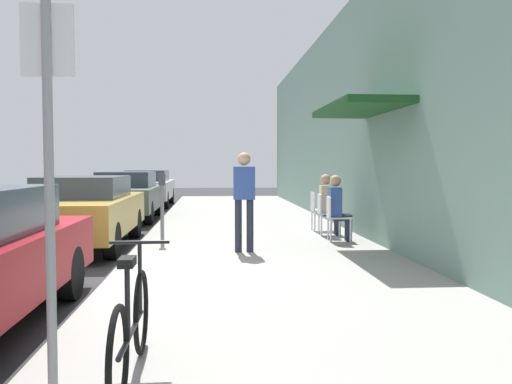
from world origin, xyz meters
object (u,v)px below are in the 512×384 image
(parked_car_2, at_px, (126,195))
(cafe_chair_0, at_px, (335,215))
(parked_car_3, at_px, (148,187))
(seated_patron_1, at_px, (328,202))
(cafe_chair_2, at_px, (318,208))
(parked_car_1, at_px, (83,210))
(street_sign, at_px, (49,160))
(cafe_chair_1, at_px, (325,211))
(parking_meter, at_px, (162,203))
(bicycle_0, at_px, (131,328))
(seated_patron_0, at_px, (338,206))
(pedestrian_standing, at_px, (244,194))

(parked_car_2, relative_size, cafe_chair_0, 5.06)
(parked_car_3, xyz_separation_m, seated_patron_1, (4.95, -10.00, 0.08))
(cafe_chair_2, bearing_deg, parked_car_3, 117.88)
(cafe_chair_0, bearing_deg, parked_car_2, 130.62)
(cafe_chair_2, bearing_deg, parked_car_2, 140.53)
(parked_car_1, height_order, seated_patron_1, seated_patron_1)
(street_sign, xyz_separation_m, cafe_chair_1, (3.39, 7.81, -1.02))
(parked_car_1, distance_m, parked_car_3, 10.53)
(cafe_chair_0, xyz_separation_m, seated_patron_1, (0.06, 0.91, 0.19))
(parked_car_2, height_order, cafe_chair_1, parked_car_2)
(cafe_chair_0, bearing_deg, seated_patron_1, 86.23)
(parked_car_3, distance_m, parking_meter, 10.99)
(parked_car_3, distance_m, street_sign, 17.89)
(parking_meter, relative_size, street_sign, 0.51)
(bicycle_0, bearing_deg, cafe_chair_0, 65.72)
(parked_car_2, relative_size, bicycle_0, 2.57)
(seated_patron_0, bearing_deg, seated_patron_1, 90.00)
(cafe_chair_2, height_order, pedestrian_standing, pedestrian_standing)
(parking_meter, height_order, pedestrian_standing, pedestrian_standing)
(street_sign, bearing_deg, cafe_chair_1, 66.55)
(parking_meter, bearing_deg, bicycle_0, -86.67)
(parked_car_3, bearing_deg, cafe_chair_2, -62.12)
(bicycle_0, distance_m, seated_patron_0, 7.21)
(seated_patron_0, xyz_separation_m, seated_patron_1, (-0.00, 0.91, 0.00))
(cafe_chair_0, bearing_deg, cafe_chair_2, 90.01)
(cafe_chair_1, height_order, pedestrian_standing, pedestrian_standing)
(parked_car_1, height_order, cafe_chair_0, parked_car_1)
(parked_car_2, xyz_separation_m, cafe_chair_1, (4.89, -4.79, -0.11))
(cafe_chair_0, distance_m, seated_patron_1, 0.93)
(parked_car_1, height_order, seated_patron_0, seated_patron_0)
(parked_car_3, relative_size, cafe_chair_1, 5.06)
(parking_meter, bearing_deg, cafe_chair_2, 26.27)
(cafe_chair_2, bearing_deg, seated_patron_0, -87.95)
(parking_meter, distance_m, cafe_chair_2, 3.73)
(bicycle_0, bearing_deg, cafe_chair_2, 70.24)
(pedestrian_standing, bearing_deg, parked_car_1, 153.28)
(seated_patron_0, relative_size, seated_patron_1, 1.00)
(parked_car_3, relative_size, parking_meter, 3.33)
(parking_meter, xyz_separation_m, street_sign, (-0.05, -6.92, 0.75))
(bicycle_0, xyz_separation_m, cafe_chair_0, (2.95, 6.55, 0.14))
(parked_car_2, xyz_separation_m, cafe_chair_2, (4.89, -4.02, -0.11))
(parked_car_1, relative_size, cafe_chair_0, 5.06)
(parked_car_3, bearing_deg, parking_meter, -81.89)
(cafe_chair_2, bearing_deg, seated_patron_1, -85.50)
(bicycle_0, height_order, seated_patron_1, seated_patron_1)
(bicycle_0, xyz_separation_m, seated_patron_1, (3.01, 7.46, 0.34))
(parked_car_3, xyz_separation_m, cafe_chair_0, (4.89, -10.91, -0.11))
(parked_car_1, bearing_deg, cafe_chair_1, 6.23)
(cafe_chair_2, bearing_deg, bicycle_0, -109.76)
(parked_car_2, distance_m, parking_meter, 5.88)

